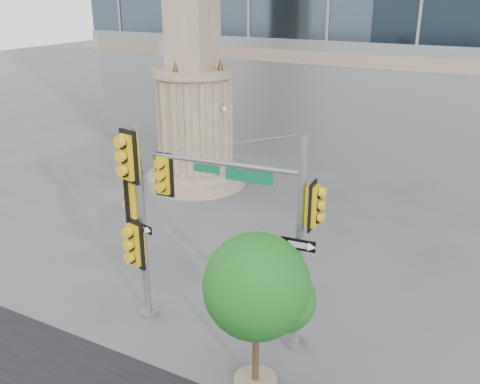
% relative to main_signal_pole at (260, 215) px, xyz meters
% --- Properties ---
extents(ground, '(120.00, 120.00, 0.00)m').
position_rel_main_signal_pole_xyz_m(ground, '(-1.51, -0.20, -3.32)').
color(ground, '#545456').
rests_on(ground, ground).
extents(monument, '(4.40, 4.40, 16.60)m').
position_rel_main_signal_pole_xyz_m(monument, '(-7.51, 8.80, 2.20)').
color(monument, gray).
rests_on(monument, ground).
extents(main_signal_pole, '(4.16, 0.76, 5.36)m').
position_rel_main_signal_pole_xyz_m(main_signal_pole, '(0.00, 0.00, 0.00)').
color(main_signal_pole, slate).
rests_on(main_signal_pole, ground).
extents(secondary_signal_pole, '(0.91, 0.79, 5.23)m').
position_rel_main_signal_pole_xyz_m(secondary_signal_pole, '(-3.11, -0.67, -0.25)').
color(secondary_signal_pole, slate).
rests_on(secondary_signal_pole, ground).
extents(street_tree, '(2.31, 2.26, 3.61)m').
position_rel_main_signal_pole_xyz_m(street_tree, '(0.75, -1.56, -0.94)').
color(street_tree, gray).
rests_on(street_tree, ground).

